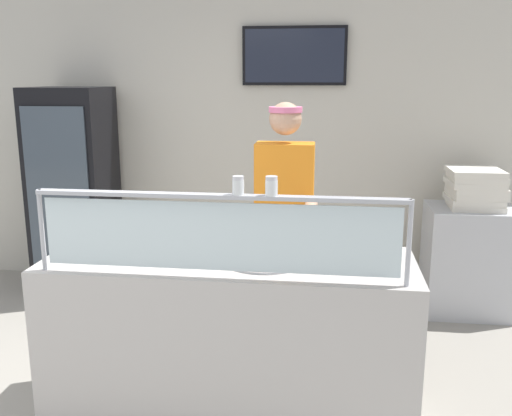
{
  "coord_description": "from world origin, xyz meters",
  "views": [
    {
      "loc": [
        1.53,
        -2.56,
        1.92
      ],
      "look_at": [
        1.15,
        0.39,
        1.23
      ],
      "focal_mm": 40.07,
      "sensor_mm": 36.0,
      "label": 1
    }
  ],
  "objects": [
    {
      "name": "shop_rear_unit",
      "position": [
        1.01,
        2.6,
        1.36
      ],
      "size": [
        6.41,
        0.13,
        2.7
      ],
      "color": "beige",
      "rests_on": "ground"
    },
    {
      "name": "serving_counter",
      "position": [
        1.01,
        0.36,
        0.47
      ],
      "size": [
        2.01,
        0.71,
        0.95
      ],
      "primitive_type": "cube",
      "color": "#BCB7B2",
      "rests_on": "ground"
    },
    {
      "name": "prep_shelf",
      "position": [
        2.69,
        2.11,
        0.44
      ],
      "size": [
        0.7,
        0.55,
        0.89
      ],
      "primitive_type": "cube",
      "color": "#B7BABF",
      "rests_on": "ground"
    },
    {
      "name": "pepper_flake_shaker",
      "position": [
        1.27,
        0.06,
        1.41
      ],
      "size": [
        0.06,
        0.06,
        0.09
      ],
      "color": "white",
      "rests_on": "sneeze_guard"
    },
    {
      "name": "ground_plane",
      "position": [
        1.01,
        1.0,
        0.0
      ],
      "size": [
        12.0,
        12.0,
        0.0
      ],
      "primitive_type": "plane",
      "color": "gray",
      "rests_on": "ground"
    },
    {
      "name": "pizza_tray",
      "position": [
        1.2,
        0.35,
        0.97
      ],
      "size": [
        0.45,
        0.45,
        0.04
      ],
      "color": "#9EA0A8",
      "rests_on": "serving_counter"
    },
    {
      "name": "parmesan_shaker",
      "position": [
        1.11,
        0.06,
        1.41
      ],
      "size": [
        0.06,
        0.06,
        0.09
      ],
      "color": "white",
      "rests_on": "sneeze_guard"
    },
    {
      "name": "sneeze_guard",
      "position": [
        1.01,
        0.06,
        1.22
      ],
      "size": [
        1.83,
        0.06,
        0.42
      ],
      "color": "#B2B5BC",
      "rests_on": "serving_counter"
    },
    {
      "name": "worker_figure",
      "position": [
        1.25,
        1.1,
        1.01
      ],
      "size": [
        0.41,
        0.5,
        1.76
      ],
      "color": "#23232D",
      "rests_on": "ground"
    },
    {
      "name": "pizza_box_stack",
      "position": [
        2.69,
        2.11,
        1.04
      ],
      "size": [
        0.44,
        0.42,
        0.32
      ],
      "color": "silver",
      "rests_on": "prep_shelf"
    },
    {
      "name": "pizza_server",
      "position": [
        1.18,
        0.33,
        0.99
      ],
      "size": [
        0.15,
        0.29,
        0.01
      ],
      "primitive_type": "cube",
      "rotation": [
        0.0,
        0.0,
        -0.29
      ],
      "color": "#ADAFB7",
      "rests_on": "pizza_tray"
    },
    {
      "name": "drink_fridge",
      "position": [
        -0.71,
        2.15,
        0.92
      ],
      "size": [
        0.64,
        0.61,
        1.83
      ],
      "color": "black",
      "rests_on": "ground"
    }
  ]
}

